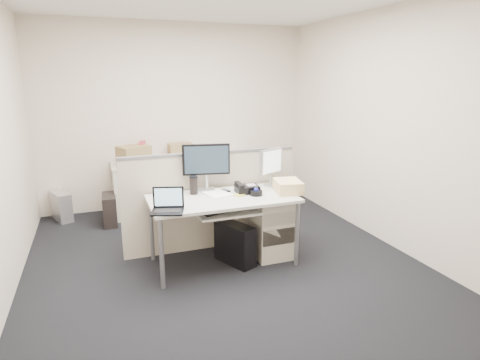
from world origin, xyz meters
name	(u,v)px	position (x,y,z in m)	size (l,w,h in m)	color
floor	(223,263)	(0.00, 0.00, -0.01)	(4.00, 4.50, 0.01)	black
wall_back	(177,117)	(0.00, 2.25, 1.35)	(4.00, 0.02, 2.70)	beige
wall_front	(364,203)	(0.00, -2.25, 1.35)	(4.00, 0.02, 2.70)	beige
wall_right	(387,129)	(2.00, 0.00, 1.35)	(0.02, 4.50, 2.70)	beige
desk	(223,203)	(0.00, 0.00, 0.66)	(1.50, 0.75, 0.73)	silver
keyboard_tray	(228,213)	(0.00, -0.18, 0.62)	(0.62, 0.32, 0.02)	silver
drawer_pedestal	(269,226)	(0.55, 0.05, 0.33)	(0.40, 0.55, 0.65)	beige
cubicle_partition	(211,202)	(0.00, 0.45, 0.55)	(2.00, 0.06, 1.10)	#B3A990
back_counter	(184,185)	(0.00, 1.93, 0.36)	(2.00, 0.60, 0.72)	beige
monitor_main	(206,167)	(-0.08, 0.32, 0.99)	(0.51, 0.20, 0.51)	black
monitor_small	(271,168)	(0.65, 0.25, 0.94)	(0.34, 0.17, 0.42)	#B7B7BC
laptop	(167,201)	(-0.62, -0.28, 0.84)	(0.29, 0.22, 0.22)	black
trackball	(256,193)	(0.35, -0.05, 0.76)	(0.13, 0.13, 0.05)	black
desk_phone	(247,189)	(0.30, 0.08, 0.77)	(0.24, 0.20, 0.08)	black
paper_stack	(217,194)	(-0.02, 0.12, 0.74)	(0.23, 0.30, 0.01)	white
sticky_pad	(239,195)	(0.18, 0.00, 0.74)	(0.09, 0.09, 0.01)	yellow
travel_mug	(194,186)	(-0.25, 0.22, 0.82)	(0.08, 0.08, 0.18)	black
banana	(245,190)	(0.28, 0.10, 0.75)	(0.17, 0.04, 0.04)	#FDF339
cellphone	(226,191)	(0.10, 0.20, 0.74)	(0.05, 0.10, 0.01)	black
manila_folders	(288,186)	(0.72, -0.05, 0.79)	(0.26, 0.34, 0.13)	#F3CC8D
keyboard	(222,210)	(-0.05, -0.14, 0.64)	(0.43, 0.15, 0.02)	black
pc_tower_desk	(235,244)	(0.12, -0.05, 0.22)	(0.19, 0.47, 0.43)	black
pc_tower_spare_dark	(110,209)	(-1.08, 1.63, 0.20)	(0.17, 0.43, 0.41)	black
pc_tower_spare_silver	(61,206)	(-1.70, 2.03, 0.20)	(0.17, 0.42, 0.40)	#B7B7BC
cardboard_box_left	(134,157)	(-0.70, 1.81, 0.87)	(0.40, 0.30, 0.30)	olive
cardboard_box_right	(181,152)	(0.00, 2.05, 0.84)	(0.35, 0.27, 0.25)	olive
red_binder	(142,153)	(-0.56, 2.03, 0.87)	(0.08, 0.33, 0.31)	#A52031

